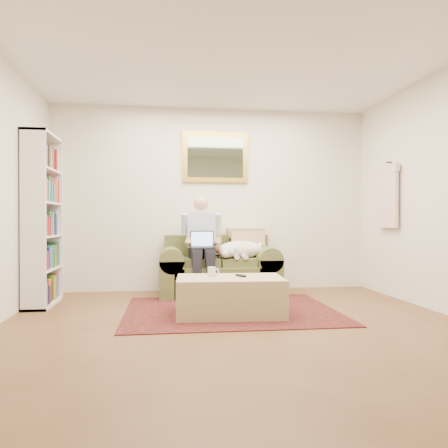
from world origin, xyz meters
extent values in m
cube|color=brown|center=(0.00, 0.00, 0.00)|extent=(4.50, 5.00, 0.01)
cube|color=white|center=(0.00, 0.00, 2.60)|extent=(4.50, 5.00, 0.01)
cube|color=white|center=(0.00, 2.50, 1.30)|extent=(4.50, 0.01, 2.60)
cube|color=black|center=(0.04, 0.98, 0.01)|extent=(2.29, 1.84, 0.01)
cube|color=#556234|center=(0.04, 2.03, 0.19)|extent=(1.20, 0.77, 0.39)
cube|color=#556234|center=(0.04, 2.37, 0.59)|extent=(1.45, 0.17, 0.40)
cube|color=#556234|center=(-0.59, 2.03, 0.24)|extent=(0.32, 0.77, 0.80)
cube|color=#556234|center=(0.67, 2.03, 0.24)|extent=(0.32, 0.77, 0.80)
cube|color=#556234|center=(-0.20, 1.99, 0.45)|extent=(0.45, 0.52, 0.11)
cube|color=#556234|center=(0.27, 1.99, 0.45)|extent=(0.45, 0.52, 0.11)
cube|color=black|center=(-0.20, 1.81, 0.64)|extent=(0.31, 0.21, 0.02)
cube|color=black|center=(-0.20, 1.92, 0.75)|extent=(0.31, 0.06, 0.21)
cube|color=#99BFF2|center=(-0.20, 1.91, 0.75)|extent=(0.28, 0.04, 0.18)
cube|color=tan|center=(0.00, 0.76, 0.20)|extent=(1.14, 0.77, 0.40)
cylinder|color=white|center=(-0.19, 0.84, 0.45)|extent=(0.08, 0.08, 0.10)
cube|color=black|center=(0.12, 0.79, 0.41)|extent=(0.09, 0.16, 0.02)
cube|color=gold|center=(0.04, 2.48, 1.90)|extent=(0.94, 0.04, 0.72)
cube|color=gray|center=(0.04, 2.46, 1.90)|extent=(0.80, 0.01, 0.58)
camera|label=1|loc=(-0.67, -3.74, 0.98)|focal=35.00mm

